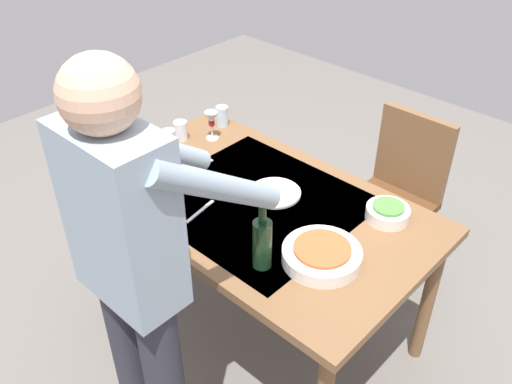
# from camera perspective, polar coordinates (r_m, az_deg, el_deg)

# --- Properties ---
(ground_plane) EXTENTS (6.00, 6.00, 0.00)m
(ground_plane) POSITION_cam_1_polar(r_m,az_deg,el_deg) (2.92, 0.00, -13.26)
(ground_plane) COLOR #66605B
(dining_table) EXTENTS (1.52, 0.91, 0.77)m
(dining_table) POSITION_cam_1_polar(r_m,az_deg,el_deg) (2.44, 0.00, -2.46)
(dining_table) COLOR brown
(dining_table) RESTS_ON ground_plane
(chair_near) EXTENTS (0.40, 0.40, 0.91)m
(chair_near) POSITION_cam_1_polar(r_m,az_deg,el_deg) (3.00, 14.44, 0.43)
(chair_near) COLOR #523019
(chair_near) RESTS_ON ground_plane
(person_server) EXTENTS (0.42, 0.61, 1.69)m
(person_server) POSITION_cam_1_polar(r_m,az_deg,el_deg) (1.83, -12.29, -7.68)
(person_server) COLOR #2D2D38
(person_server) RESTS_ON ground_plane
(wine_bottle) EXTENTS (0.07, 0.07, 0.30)m
(wine_bottle) POSITION_cam_1_polar(r_m,az_deg,el_deg) (2.01, 0.65, -5.18)
(wine_bottle) COLOR black
(wine_bottle) RESTS_ON dining_table
(wine_glass_left) EXTENTS (0.07, 0.07, 0.15)m
(wine_glass_left) POSITION_cam_1_polar(r_m,az_deg,el_deg) (2.81, -4.60, 7.34)
(wine_glass_left) COLOR white
(wine_glass_left) RESTS_ON dining_table
(water_cup_near_left) EXTENTS (0.07, 0.07, 0.10)m
(water_cup_near_left) POSITION_cam_1_polar(r_m,az_deg,el_deg) (2.85, -7.75, 6.27)
(water_cup_near_left) COLOR silver
(water_cup_near_left) RESTS_ON dining_table
(water_cup_near_right) EXTENTS (0.06, 0.06, 0.11)m
(water_cup_near_right) POSITION_cam_1_polar(r_m,az_deg,el_deg) (2.96, -3.50, 7.81)
(water_cup_near_right) COLOR silver
(water_cup_near_right) RESTS_ON dining_table
(water_cup_far_left) EXTENTS (0.06, 0.06, 0.11)m
(water_cup_far_left) POSITION_cam_1_polar(r_m,az_deg,el_deg) (2.76, -8.89, 5.29)
(water_cup_far_left) COLOR silver
(water_cup_far_left) RESTS_ON dining_table
(serving_bowl_pasta) EXTENTS (0.30, 0.30, 0.07)m
(serving_bowl_pasta) POSITION_cam_1_polar(r_m,az_deg,el_deg) (2.09, 6.77, -6.38)
(serving_bowl_pasta) COLOR white
(serving_bowl_pasta) RESTS_ON dining_table
(side_bowl_salad) EXTENTS (0.18, 0.18, 0.07)m
(side_bowl_salad) POSITION_cam_1_polar(r_m,az_deg,el_deg) (2.34, 13.38, -2.04)
(side_bowl_salad) COLOR white
(side_bowl_salad) RESTS_ON dining_table
(dinner_plate_near) EXTENTS (0.23, 0.23, 0.01)m
(dinner_plate_near) POSITION_cam_1_polar(r_m,az_deg,el_deg) (2.44, 1.94, -0.08)
(dinner_plate_near) COLOR white
(dinner_plate_near) RESTS_ON dining_table
(table_knife) EXTENTS (0.02, 0.20, 0.00)m
(table_knife) POSITION_cam_1_polar(r_m,az_deg,el_deg) (2.62, -6.14, 2.48)
(table_knife) COLOR silver
(table_knife) RESTS_ON dining_table
(table_fork) EXTENTS (0.04, 0.18, 0.00)m
(table_fork) POSITION_cam_1_polar(r_m,az_deg,el_deg) (2.34, -5.78, -2.00)
(table_fork) COLOR silver
(table_fork) RESTS_ON dining_table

